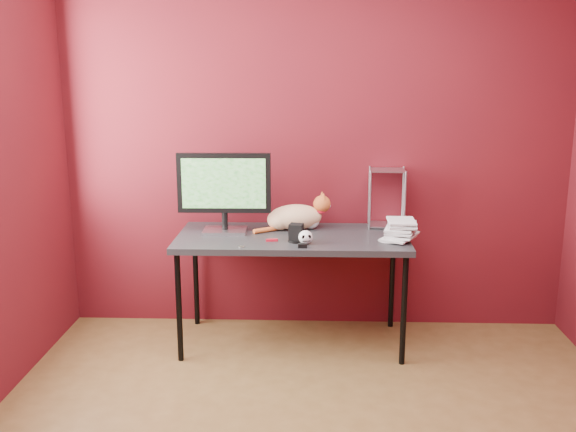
{
  "coord_description": "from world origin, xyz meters",
  "views": [
    {
      "loc": [
        -0.03,
        -2.68,
        1.82
      ],
      "look_at": [
        -0.17,
        1.15,
        0.93
      ],
      "focal_mm": 40.0,
      "sensor_mm": 36.0,
      "label": 1
    }
  ],
  "objects_px": {
    "monitor": "(224,189)",
    "book_stack": "(391,130)",
    "skull_mug": "(306,237)",
    "cat": "(296,217)",
    "desk": "(292,243)",
    "speaker": "(296,234)"
  },
  "relations": [
    {
      "from": "cat",
      "to": "speaker",
      "type": "distance_m",
      "value": 0.32
    },
    {
      "from": "skull_mug",
      "to": "book_stack",
      "type": "bearing_deg",
      "value": 8.79
    },
    {
      "from": "speaker",
      "to": "book_stack",
      "type": "relative_size",
      "value": 0.08
    },
    {
      "from": "cat",
      "to": "skull_mug",
      "type": "relative_size",
      "value": 5.72
    },
    {
      "from": "desk",
      "to": "cat",
      "type": "bearing_deg",
      "value": 83.22
    },
    {
      "from": "cat",
      "to": "skull_mug",
      "type": "xyz_separation_m",
      "value": [
        0.07,
        -0.37,
        -0.04
      ]
    },
    {
      "from": "desk",
      "to": "monitor",
      "type": "distance_m",
      "value": 0.57
    },
    {
      "from": "monitor",
      "to": "cat",
      "type": "bearing_deg",
      "value": 11.42
    },
    {
      "from": "monitor",
      "to": "speaker",
      "type": "xyz_separation_m",
      "value": [
        0.48,
        -0.22,
        -0.24
      ]
    },
    {
      "from": "cat",
      "to": "desk",
      "type": "bearing_deg",
      "value": -106.23
    },
    {
      "from": "book_stack",
      "to": "cat",
      "type": "bearing_deg",
      "value": 160.87
    },
    {
      "from": "desk",
      "to": "speaker",
      "type": "relative_size",
      "value": 12.96
    },
    {
      "from": "monitor",
      "to": "speaker",
      "type": "relative_size",
      "value": 5.3
    },
    {
      "from": "desk",
      "to": "cat",
      "type": "xyz_separation_m",
      "value": [
        0.02,
        0.17,
        0.14
      ]
    },
    {
      "from": "desk",
      "to": "book_stack",
      "type": "bearing_deg",
      "value": -3.71
    },
    {
      "from": "skull_mug",
      "to": "book_stack",
      "type": "distance_m",
      "value": 0.85
    },
    {
      "from": "speaker",
      "to": "book_stack",
      "type": "bearing_deg",
      "value": 24.64
    },
    {
      "from": "cat",
      "to": "speaker",
      "type": "relative_size",
      "value": 4.46
    },
    {
      "from": "cat",
      "to": "book_stack",
      "type": "distance_m",
      "value": 0.87
    },
    {
      "from": "book_stack",
      "to": "monitor",
      "type": "bearing_deg",
      "value": 174.56
    },
    {
      "from": "cat",
      "to": "book_stack",
      "type": "relative_size",
      "value": 0.37
    },
    {
      "from": "monitor",
      "to": "book_stack",
      "type": "bearing_deg",
      "value": -6.58
    }
  ]
}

